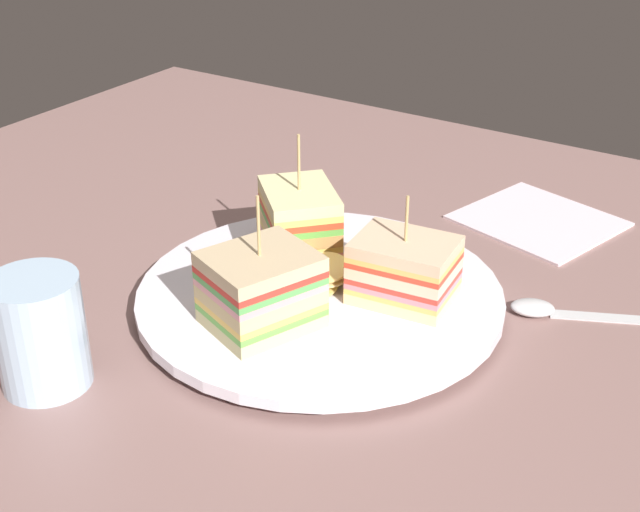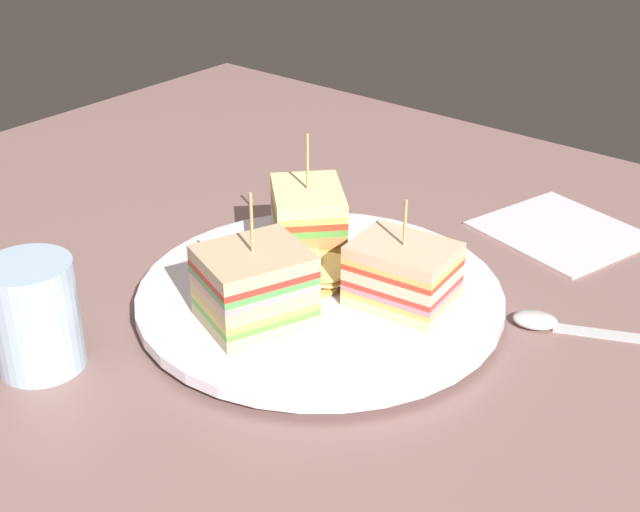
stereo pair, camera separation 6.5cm
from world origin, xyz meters
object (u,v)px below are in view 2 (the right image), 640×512
Objects in this scene: sandwich_wedge_2 at (402,274)px; drinking_glass at (36,323)px; sandwich_wedge_0 at (308,221)px; spoon at (563,325)px; sandwich_wedge_1 at (255,287)px; chip_pile at (319,269)px; napkin at (561,230)px; plate at (320,297)px.

drinking_glass is at bearing 45.28° from sandwich_wedge_2.
sandwich_wedge_0 reaches higher than spoon.
sandwich_wedge_2 is at bearing 8.88° from spoon.
sandwich_wedge_0 is at bearing 41.33° from sandwich_wedge_1.
chip_pile is 0.91× the size of drinking_glass.
chip_pile is 19.15cm from spoon.
sandwich_wedge_1 is 0.78× the size of napkin.
sandwich_wedge_0 is at bearing -16.40° from sandwich_wedge_2.
plate is at bearing 4.85° from spoon.
sandwich_wedge_2 reaches higher than plate.
napkin is (-7.39, 15.10, -0.14)cm from spoon.
chip_pile is at bearing 3.21° from sandwich_wedge_0.
sandwich_wedge_0 is 1.30× the size of drinking_glass.
napkin is (9.76, 30.72, -4.24)cm from sandwich_wedge_1.
plate is 18.72cm from spoon.
chip_pile is 0.53× the size of spoon.
spoon is at bearing 26.11° from chip_pile.
spoon is (10.29, 6.85, -3.74)cm from sandwich_wedge_2.
sandwich_wedge_0 is at bearing -124.27° from napkin.
sandwich_wedge_1 reaches higher than drinking_glass.
sandwich_wedge_1 is at bearing 45.58° from sandwich_wedge_2.
sandwich_wedge_1 reaches higher than chip_pile.
sandwich_wedge_0 is at bearing 75.92° from drinking_glass.
plate is 2.05× the size of spoon.
napkin is 47.05cm from drinking_glass.
drinking_glass is at bearing 162.69° from sandwich_wedge_1.
spoon is at bearing -26.42° from sandwich_wedge_1.
napkin is at bearing 67.61° from chip_pile.
spoon is (21.05, 4.94, -4.16)cm from sandwich_wedge_0.
plate is 3.53× the size of drinking_glass.
plate is 2.17cm from chip_pile.
sandwich_wedge_0 is 5.53cm from chip_pile.
sandwich_wedge_2 is at bearing 12.57° from chip_pile.
napkin is 1.61× the size of drinking_glass.
sandwich_wedge_1 reaches higher than sandwich_wedge_2.
chip_pile is 21.61cm from drinking_glass.
sandwich_wedge_1 is (3.90, -10.68, -0.06)cm from sandwich_wedge_0.
sandwich_wedge_0 is 11.37cm from sandwich_wedge_1.
spoon is 16.82cm from napkin.
sandwich_wedge_2 is 0.66× the size of napkin.
chip_pile is at bearing -112.39° from napkin.
napkin is at bearing 3.63° from sandwich_wedge_1.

